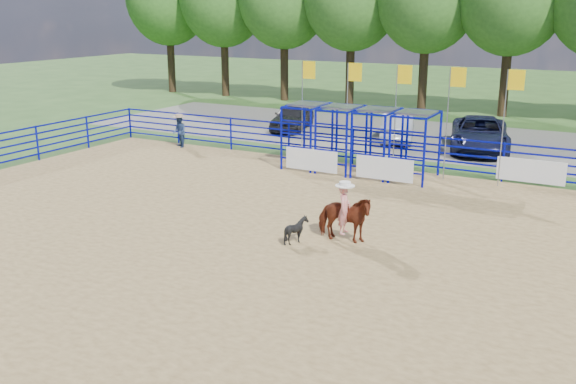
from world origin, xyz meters
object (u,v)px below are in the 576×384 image
(horse_and_rider, at_px, (344,213))
(spectator_cowboy, at_px, (179,131))
(car_b, at_px, (398,127))
(calf, at_px, (296,230))
(car_a, at_px, (292,117))
(car_c, at_px, (480,134))

(horse_and_rider, height_order, spectator_cowboy, horse_and_rider)
(car_b, bearing_deg, calf, 82.57)
(horse_and_rider, height_order, calf, horse_and_rider)
(horse_and_rider, bearing_deg, car_b, 103.39)
(car_a, bearing_deg, horse_and_rider, -69.60)
(horse_and_rider, distance_m, spectator_cowboy, 14.23)
(calf, bearing_deg, car_c, -31.58)
(horse_and_rider, bearing_deg, car_c, 87.63)
(horse_and_rider, relative_size, car_b, 0.57)
(spectator_cowboy, bearing_deg, horse_and_rider, -34.11)
(spectator_cowboy, bearing_deg, car_c, 25.82)
(car_a, distance_m, car_b, 6.00)
(spectator_cowboy, xyz_separation_m, car_a, (2.40, 6.61, -0.09))
(car_b, height_order, car_c, car_c)
(car_a, xyz_separation_m, car_c, (9.97, -0.63, 0.06))
(calf, distance_m, car_a, 17.40)
(car_a, xyz_separation_m, car_b, (5.99, -0.33, -0.01))
(spectator_cowboy, relative_size, car_b, 0.36)
(car_a, height_order, car_c, car_c)
(calf, bearing_deg, horse_and_rider, -82.29)
(calf, distance_m, car_b, 15.15)
(calf, bearing_deg, spectator_cowboy, 25.83)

